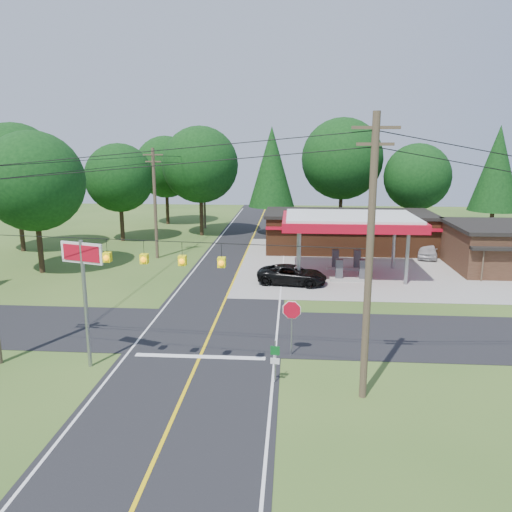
# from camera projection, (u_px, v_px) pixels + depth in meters

# --- Properties ---
(ground) EXTENTS (120.00, 120.00, 0.00)m
(ground) POSITION_uv_depth(u_px,v_px,m) (212.00, 331.00, 28.18)
(ground) COLOR #32561E
(ground) RESTS_ON ground
(main_highway) EXTENTS (8.00, 120.00, 0.02)m
(main_highway) POSITION_uv_depth(u_px,v_px,m) (212.00, 331.00, 28.18)
(main_highway) COLOR black
(main_highway) RESTS_ON ground
(cross_road) EXTENTS (70.00, 7.00, 0.02)m
(cross_road) POSITION_uv_depth(u_px,v_px,m) (212.00, 330.00, 28.18)
(cross_road) COLOR black
(cross_road) RESTS_ON ground
(lane_center_yellow) EXTENTS (0.15, 110.00, 0.00)m
(lane_center_yellow) POSITION_uv_depth(u_px,v_px,m) (212.00, 330.00, 28.17)
(lane_center_yellow) COLOR yellow
(lane_center_yellow) RESTS_ON main_highway
(gas_canopy) EXTENTS (10.60, 7.40, 4.88)m
(gas_canopy) POSITION_uv_depth(u_px,v_px,m) (350.00, 223.00, 39.25)
(gas_canopy) COLOR gray
(gas_canopy) RESTS_ON ground
(convenience_store) EXTENTS (16.40, 7.55, 3.80)m
(convenience_store) POSITION_uv_depth(u_px,v_px,m) (348.00, 231.00, 49.40)
(convenience_store) COLOR brown
(convenience_store) RESTS_ON ground
(utility_pole_near_right) EXTENTS (1.80, 0.30, 11.50)m
(utility_pole_near_right) POSITION_uv_depth(u_px,v_px,m) (369.00, 258.00, 19.52)
(utility_pole_near_right) COLOR #473828
(utility_pole_near_right) RESTS_ON ground
(utility_pole_far_left) EXTENTS (1.80, 0.30, 10.00)m
(utility_pole_far_left) POSITION_uv_depth(u_px,v_px,m) (155.00, 202.00, 45.13)
(utility_pole_far_left) COLOR #473828
(utility_pole_far_left) RESTS_ON ground
(utility_pole_north) EXTENTS (0.30, 0.30, 9.50)m
(utility_pole_north) POSITION_uv_depth(u_px,v_px,m) (204.00, 190.00, 61.67)
(utility_pole_north) COLOR #473828
(utility_pole_north) RESTS_ON ground
(overhead_beacons) EXTENTS (17.04, 2.04, 1.03)m
(overhead_beacons) POSITION_uv_depth(u_px,v_px,m) (163.00, 243.00, 21.05)
(overhead_beacons) COLOR black
(overhead_beacons) RESTS_ON ground
(treeline_backdrop) EXTENTS (70.27, 51.59, 13.30)m
(treeline_backdrop) POSITION_uv_depth(u_px,v_px,m) (257.00, 173.00, 49.84)
(treeline_backdrop) COLOR #332316
(treeline_backdrop) RESTS_ON ground
(suv_car) EXTENTS (5.91, 5.91, 1.44)m
(suv_car) POSITION_uv_depth(u_px,v_px,m) (292.00, 275.00, 37.43)
(suv_car) COLOR black
(suv_car) RESTS_ON ground
(sedan_car) EXTENTS (5.16, 5.16, 1.46)m
(sedan_car) POSITION_uv_depth(u_px,v_px,m) (427.00, 250.00, 46.25)
(sedan_car) COLOR silver
(sedan_car) RESTS_ON ground
(big_stop_sign) EXTENTS (2.18, 0.77, 6.09)m
(big_stop_sign) POSITION_uv_depth(u_px,v_px,m) (83.00, 276.00, 22.69)
(big_stop_sign) COLOR gray
(big_stop_sign) RESTS_ON ground
(octagonal_stop_sign) EXTENTS (0.97, 0.19, 2.86)m
(octagonal_stop_sign) POSITION_uv_depth(u_px,v_px,m) (292.00, 314.00, 24.45)
(octagonal_stop_sign) COLOR gray
(octagonal_stop_sign) RESTS_ON ground
(route_sign_post) EXTENTS (0.40, 0.11, 1.98)m
(route_sign_post) POSITION_uv_depth(u_px,v_px,m) (275.00, 358.00, 21.79)
(route_sign_post) COLOR gray
(route_sign_post) RESTS_ON ground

